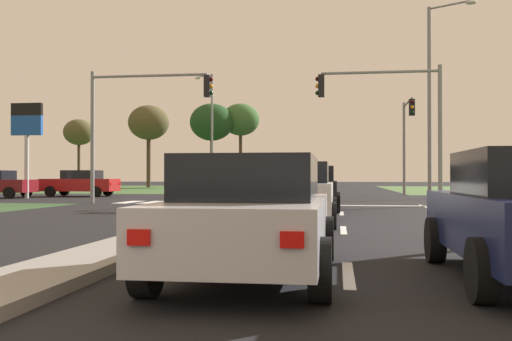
# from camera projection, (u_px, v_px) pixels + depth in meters

# --- Properties ---
(ground_plane) EXTENTS (200.00, 200.00, 0.00)m
(ground_plane) POSITION_uv_depth(u_px,v_px,m) (275.00, 199.00, 31.67)
(ground_plane) COLOR black
(grass_verge_far_left) EXTENTS (35.00, 35.00, 0.01)m
(grass_verge_far_left) POSITION_uv_depth(u_px,v_px,m) (53.00, 188.00, 59.48)
(grass_verge_far_left) COLOR #385B2D
(grass_verge_far_left) RESTS_ON ground
(median_island_near) EXTENTS (1.20, 22.00, 0.14)m
(median_island_near) POSITION_uv_depth(u_px,v_px,m) (184.00, 228.00, 12.86)
(median_island_near) COLOR gray
(median_island_near) RESTS_ON ground
(median_island_far) EXTENTS (1.20, 36.00, 0.14)m
(median_island_far) POSITION_uv_depth(u_px,v_px,m) (303.00, 188.00, 56.43)
(median_island_far) COLOR #ADA89E
(median_island_far) RESTS_ON ground
(lane_dash_near) EXTENTS (0.14, 2.00, 0.01)m
(lane_dash_near) POSITION_uv_depth(u_px,v_px,m) (348.00, 274.00, 7.19)
(lane_dash_near) COLOR silver
(lane_dash_near) RESTS_ON ground
(lane_dash_second) EXTENTS (0.14, 2.00, 0.01)m
(lane_dash_second) POSITION_uv_depth(u_px,v_px,m) (343.00, 230.00, 13.13)
(lane_dash_second) COLOR silver
(lane_dash_second) RESTS_ON ground
(lane_dash_third) EXTENTS (0.14, 2.00, 0.01)m
(lane_dash_third) POSITION_uv_depth(u_px,v_px,m) (342.00, 213.00, 19.07)
(lane_dash_third) COLOR silver
(lane_dash_third) RESTS_ON ground
(edge_line_right) EXTENTS (0.14, 24.00, 0.01)m
(edge_line_right) POSITION_uv_depth(u_px,v_px,m) (496.00, 231.00, 12.89)
(edge_line_right) COLOR silver
(edge_line_right) RESTS_ON ground
(stop_bar_near) EXTENTS (6.40, 0.50, 0.01)m
(stop_bar_near) POSITION_uv_depth(u_px,v_px,m) (348.00, 206.00, 24.21)
(stop_bar_near) COLOR silver
(stop_bar_near) RESTS_ON ground
(crosswalk_bar_near) EXTENTS (0.70, 2.80, 0.01)m
(crosswalk_bar_near) POSITION_uv_depth(u_px,v_px,m) (129.00, 202.00, 27.41)
(crosswalk_bar_near) COLOR silver
(crosswalk_bar_near) RESTS_ON ground
(crosswalk_bar_second) EXTENTS (0.70, 2.80, 0.01)m
(crosswalk_bar_second) POSITION_uv_depth(u_px,v_px,m) (152.00, 202.00, 27.25)
(crosswalk_bar_second) COLOR silver
(crosswalk_bar_second) RESTS_ON ground
(crosswalk_bar_third) EXTENTS (0.70, 2.80, 0.01)m
(crosswalk_bar_third) POSITION_uv_depth(u_px,v_px,m) (176.00, 202.00, 27.09)
(crosswalk_bar_third) COLOR silver
(crosswalk_bar_third) RESTS_ON ground
(crosswalk_bar_fourth) EXTENTS (0.70, 2.80, 0.01)m
(crosswalk_bar_fourth) POSITION_uv_depth(u_px,v_px,m) (200.00, 203.00, 26.93)
(crosswalk_bar_fourth) COLOR silver
(crosswalk_bar_fourth) RESTS_ON ground
(crosswalk_bar_fifth) EXTENTS (0.70, 2.80, 0.01)m
(crosswalk_bar_fifth) POSITION_uv_depth(u_px,v_px,m) (224.00, 203.00, 26.77)
(crosswalk_bar_fifth) COLOR silver
(crosswalk_bar_fifth) RESTS_ON ground
(car_white_near) EXTENTS (1.96, 4.59, 1.57)m
(car_white_near) POSITION_uv_depth(u_px,v_px,m) (298.00, 193.00, 14.83)
(car_white_near) COLOR silver
(car_white_near) RESTS_ON ground
(car_silver_third) EXTENTS (1.96, 4.51, 1.47)m
(car_silver_third) POSITION_uv_depth(u_px,v_px,m) (252.00, 215.00, 7.10)
(car_silver_third) COLOR #B7B7BC
(car_silver_third) RESTS_ON ground
(car_teal_fifth) EXTENTS (2.01, 4.35, 1.54)m
(car_teal_fifth) POSITION_uv_depth(u_px,v_px,m) (284.00, 180.00, 62.12)
(car_teal_fifth) COLOR #19565B
(car_teal_fifth) RESTS_ON ground
(car_red_sixth) EXTENTS (4.56, 2.04, 1.59)m
(car_red_sixth) POSITION_uv_depth(u_px,v_px,m) (80.00, 183.00, 35.54)
(car_red_sixth) COLOR #A31919
(car_red_sixth) RESTS_ON ground
(car_black_seventh) EXTENTS (2.06, 4.24, 1.58)m
(car_black_seventh) POSITION_uv_depth(u_px,v_px,m) (311.00, 188.00, 20.65)
(car_black_seventh) COLOR black
(car_black_seventh) RESTS_ON ground
(car_beige_eighth) EXTENTS (4.37, 2.01, 1.53)m
(car_beige_eighth) POSITION_uv_depth(u_px,v_px,m) (279.00, 184.00, 32.24)
(car_beige_eighth) COLOR #BCAD8E
(car_beige_eighth) RESTS_ON ground
(traffic_signal_near_left) EXTENTS (5.65, 0.32, 5.96)m
(traffic_signal_near_left) POSITION_uv_depth(u_px,v_px,m) (135.00, 111.00, 25.95)
(traffic_signal_near_left) COLOR gray
(traffic_signal_near_left) RESTS_ON ground
(traffic_signal_near_right) EXTENTS (5.26, 0.32, 5.87)m
(traffic_signal_near_right) POSITION_uv_depth(u_px,v_px,m) (394.00, 109.00, 24.38)
(traffic_signal_near_right) COLOR gray
(traffic_signal_near_right) RESTS_ON ground
(traffic_signal_far_right) EXTENTS (0.32, 4.33, 5.96)m
(traffic_signal_far_right) POSITION_uv_depth(u_px,v_px,m) (407.00, 130.00, 35.71)
(traffic_signal_far_right) COLOR gray
(traffic_signal_far_right) RESTS_ON ground
(street_lamp_second) EXTENTS (2.27, 1.47, 10.33)m
(street_lamp_second) POSITION_uv_depth(u_px,v_px,m) (433.00, 92.00, 31.04)
(street_lamp_second) COLOR gray
(street_lamp_second) RESTS_ON ground
(street_lamp_third) EXTENTS (2.01, 1.17, 10.82)m
(street_lamp_third) POSITION_uv_depth(u_px,v_px,m) (211.00, 126.00, 54.41)
(street_lamp_third) COLOR gray
(street_lamp_third) RESTS_ON ground
(pedestrian_at_median) EXTENTS (0.34, 0.34, 1.90)m
(pedestrian_at_median) POSITION_uv_depth(u_px,v_px,m) (297.00, 175.00, 44.79)
(pedestrian_at_median) COLOR #232833
(pedestrian_at_median) RESTS_ON median_island_far
(fuel_price_totem) EXTENTS (1.80, 0.24, 5.32)m
(fuel_price_totem) POSITION_uv_depth(u_px,v_px,m) (27.00, 129.00, 32.46)
(fuel_price_totem) COLOR silver
(fuel_price_totem) RESTS_ON ground
(treeline_near) EXTENTS (3.55, 3.55, 7.88)m
(treeline_near) POSITION_uv_depth(u_px,v_px,m) (79.00, 133.00, 67.48)
(treeline_near) COLOR #423323
(treeline_near) RESTS_ON ground
(treeline_second) EXTENTS (4.52, 4.52, 9.12)m
(treeline_second) POSITION_uv_depth(u_px,v_px,m) (149.00, 123.00, 64.47)
(treeline_second) COLOR #423323
(treeline_second) RESTS_ON ground
(treeline_third) EXTENTS (4.87, 4.87, 9.34)m
(treeline_third) POSITION_uv_depth(u_px,v_px,m) (212.00, 122.00, 64.68)
(treeline_third) COLOR #423323
(treeline_third) RESTS_ON ground
(treeline_fourth) EXTENTS (4.30, 4.30, 9.51)m
(treeline_fourth) POSITION_uv_depth(u_px,v_px,m) (241.00, 120.00, 65.99)
(treeline_fourth) COLOR #423323
(treeline_fourth) RESTS_ON ground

